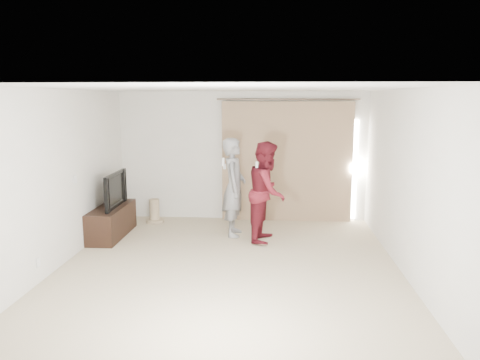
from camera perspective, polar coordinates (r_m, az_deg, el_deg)
name	(u,v)px	position (r m, az deg, el deg)	size (l,w,h in m)	color
floor	(229,265)	(7.13, -1.31, -10.30)	(5.50, 5.50, 0.00)	tan
wall_back	(242,156)	(9.50, 0.27, 2.92)	(5.00, 0.04, 2.60)	silver
wall_left	(62,177)	(7.46, -20.85, 0.29)	(0.04, 5.50, 2.60)	silver
ceiling	(229,88)	(6.68, -1.40, 11.09)	(5.00, 5.50, 0.01)	silver
curtain	(287,162)	(9.42, 5.80, 2.22)	(2.80, 0.11, 2.46)	#9C7F60
tv_console	(111,221)	(8.77, -15.40, -4.89)	(0.49, 1.41, 0.54)	black
tv	(110,190)	(8.64, -15.57, -1.15)	(1.08, 0.14, 0.62)	black
scratching_post	(155,213)	(9.55, -10.38, -3.97)	(0.35, 0.35, 0.47)	tan
person_man	(234,187)	(8.39, -0.73, -0.88)	(0.43, 0.65, 1.77)	slate
person_woman	(267,192)	(8.10, 3.33, -1.41)	(0.79, 0.94, 1.74)	#5C131D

